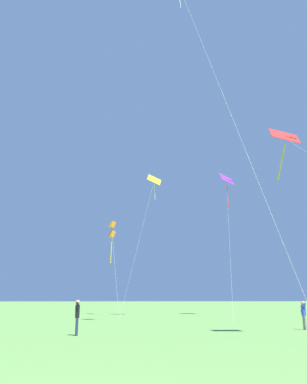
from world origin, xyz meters
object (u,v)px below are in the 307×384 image
Objects in this scene: kite_red_high at (288,144)px; person_in_red_shirt at (304,312)px; kite_yellow_diamond at (153,186)px; kite_purple_streamer at (227,186)px; person_near_tree at (77,314)px; kite_orange_box at (112,231)px.

kite_red_high reaches higher than person_in_red_shirt.
kite_yellow_diamond is at bearing 103.53° from kite_red_high.
kite_purple_streamer reaches higher than person_in_red_shirt.
kite_red_high is 13.17m from person_near_tree.
person_near_tree is 12.34m from person_in_red_shirt.
person_near_tree is at bearing 171.50° from kite_red_high.
person_in_red_shirt is at bearing -61.44° from kite_orange_box.
kite_red_high is at bearing -76.47° from kite_yellow_diamond.
kite_red_high is at bearing -114.05° from person_in_red_shirt.
kite_orange_box is 13.14m from kite_purple_streamer.
person_in_red_shirt is (12.06, 2.61, -0.05)m from person_near_tree.
kite_yellow_diamond is 0.96× the size of kite_purple_streamer.
kite_orange_box is 0.66× the size of kite_purple_streamer.
kite_yellow_diamond reaches higher than kite_red_high.
kite_red_high is 9.39m from person_in_red_shirt.
person_near_tree is (-0.80, -23.31, -7.70)m from kite_orange_box.
person_near_tree is (-10.22, 1.53, -8.17)m from kite_red_high.
kite_purple_streamer is 21.87m from person_in_red_shirt.
kite_orange_box is at bearing 142.54° from kite_yellow_diamond.
person_in_red_shirt is (1.85, 4.14, -8.22)m from kite_red_high.
kite_orange_box is at bearing 118.56° from person_in_red_shirt.
kite_red_high is (9.42, -24.83, 0.47)m from kite_orange_box.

